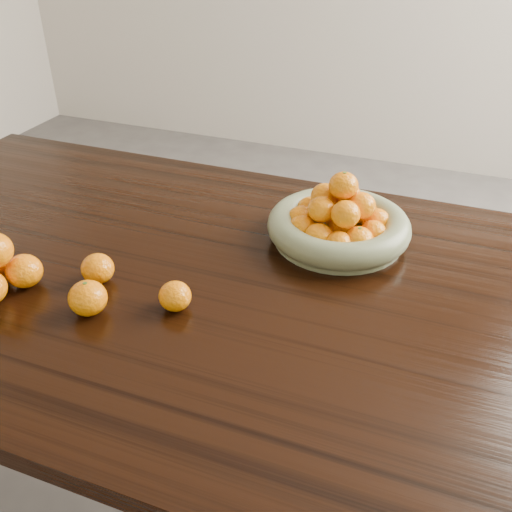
% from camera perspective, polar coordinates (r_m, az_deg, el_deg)
% --- Properties ---
extents(ground, '(5.00, 5.00, 0.00)m').
position_cam_1_polar(ground, '(1.69, -1.26, -23.73)').
color(ground, '#5D5958').
rests_on(ground, ground).
extents(dining_table, '(2.00, 1.00, 0.75)m').
position_cam_1_polar(dining_table, '(1.20, -1.64, -5.94)').
color(dining_table, black).
rests_on(dining_table, ground).
extents(fruit_bowl, '(0.32, 0.32, 0.16)m').
position_cam_1_polar(fruit_bowl, '(1.27, 8.23, 3.25)').
color(fruit_bowl, '#747B59').
rests_on(fruit_bowl, dining_table).
extents(loose_orange_0, '(0.07, 0.07, 0.07)m').
position_cam_1_polar(loose_orange_0, '(1.09, -16.46, -4.05)').
color(loose_orange_0, orange).
rests_on(loose_orange_0, dining_table).
extents(loose_orange_1, '(0.06, 0.06, 0.06)m').
position_cam_1_polar(loose_orange_1, '(1.17, -15.55, -1.22)').
color(loose_orange_1, orange).
rests_on(loose_orange_1, dining_table).
extents(loose_orange_2, '(0.06, 0.06, 0.06)m').
position_cam_1_polar(loose_orange_2, '(1.06, -8.09, -3.99)').
color(loose_orange_2, orange).
rests_on(loose_orange_2, dining_table).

